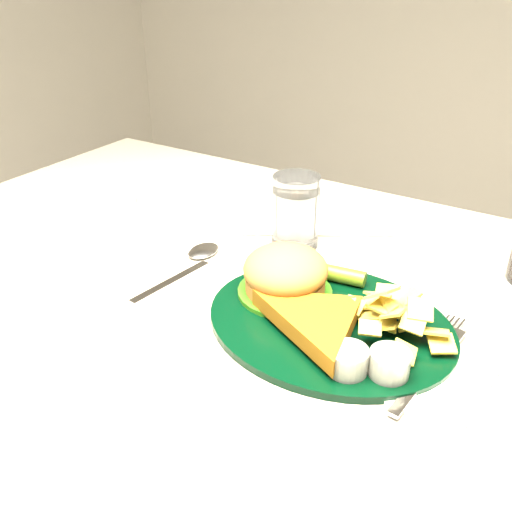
{
  "coord_description": "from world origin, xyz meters",
  "views": [
    {
      "loc": [
        0.3,
        -0.49,
        1.12
      ],
      "look_at": [
        -0.02,
        0.01,
        0.8
      ],
      "focal_mm": 40.0,
      "sensor_mm": 36.0,
      "label": 1
    }
  ],
  "objects": [
    {
      "name": "ramekin",
      "position": [
        -0.31,
        0.15,
        0.77
      ],
      "size": [
        0.05,
        0.05,
        0.03
      ],
      "primitive_type": "cylinder",
      "rotation": [
        0.0,
        0.0,
        0.21
      ],
      "color": "white",
      "rests_on": "table"
    },
    {
      "name": "fork_napkin",
      "position": [
        0.21,
        -0.04,
        0.76
      ],
      "size": [
        0.14,
        0.17,
        0.01
      ],
      "primitive_type": null,
      "rotation": [
        0.0,
        0.0,
        -0.1
      ],
      "color": "white",
      "rests_on": "table"
    },
    {
      "name": "table",
      "position": [
        0.0,
        0.0,
        0.38
      ],
      "size": [
        1.2,
        0.8,
        0.75
      ],
      "primitive_type": null,
      "color": "#9C978D",
      "rests_on": "ground"
    },
    {
      "name": "wrapped_straw",
      "position": [
        -0.02,
        0.19,
        0.75
      ],
      "size": [
        0.23,
        0.18,
        0.01
      ],
      "primitive_type": null,
      "rotation": [
        0.0,
        0.0,
        0.55
      ],
      "color": "white",
      "rests_on": "table"
    },
    {
      "name": "spoon",
      "position": [
        -0.12,
        -0.03,
        0.76
      ],
      "size": [
        0.07,
        0.18,
        0.01
      ],
      "primitive_type": null,
      "rotation": [
        0.0,
        0.0,
        -0.13
      ],
      "color": "white",
      "rests_on": "table"
    },
    {
      "name": "water_glass",
      "position": [
        -0.04,
        0.14,
        0.8
      ],
      "size": [
        0.07,
        0.07,
        0.1
      ],
      "primitive_type": "cylinder",
      "rotation": [
        0.0,
        0.0,
        -0.13
      ],
      "color": "white",
      "rests_on": "table"
    },
    {
      "name": "dinner_plate",
      "position": [
        0.09,
        -0.01,
        0.78
      ],
      "size": [
        0.29,
        0.24,
        0.06
      ],
      "primitive_type": null,
      "rotation": [
        0.0,
        0.0,
        -0.03
      ],
      "color": "black",
      "rests_on": "table"
    }
  ]
}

